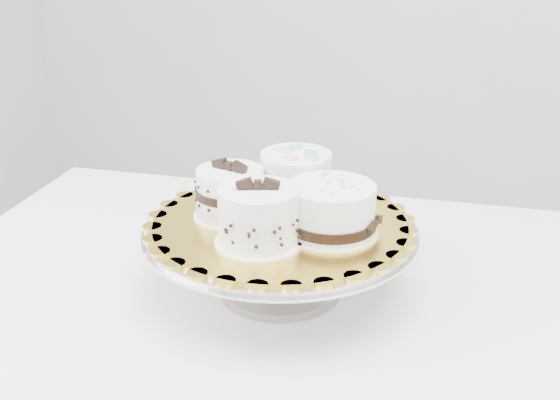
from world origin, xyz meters
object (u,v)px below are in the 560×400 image
at_px(cake_banded, 230,195).
at_px(cake_dots, 296,178).
at_px(table, 297,334).
at_px(cake_ribbon, 332,211).
at_px(cake_stand, 280,246).
at_px(cake_swirl, 258,217).
at_px(cake_board, 280,223).

relative_size(cake_banded, cake_dots, 0.87).
height_order(table, cake_ribbon, cake_ribbon).
relative_size(cake_dots, cake_ribbon, 0.92).
relative_size(cake_stand, cake_ribbon, 2.83).
bearing_deg(cake_ribbon, cake_swirl, -136.30).
bearing_deg(cake_ribbon, cake_dots, 139.22).
bearing_deg(cake_banded, cake_board, 14.61).
height_order(cake_stand, cake_board, cake_board).
bearing_deg(cake_stand, cake_banded, -175.90).
bearing_deg(cake_stand, cake_dots, 93.67).
height_order(cake_banded, cake_dots, cake_banded).
relative_size(cake_board, cake_dots, 2.82).
bearing_deg(cake_board, cake_banded, -175.90).
xyz_separation_m(table, cake_ribbon, (0.06, -0.02, 0.23)).
xyz_separation_m(cake_dots, cake_ribbon, (0.08, -0.08, -0.01)).
distance_m(cake_stand, cake_dots, 0.11).
xyz_separation_m(cake_banded, cake_dots, (0.07, 0.08, 0.01)).
relative_size(cake_swirl, cake_ribbon, 0.99).
bearing_deg(cake_board, cake_dots, 93.67).
xyz_separation_m(cake_stand, cake_banded, (-0.07, -0.01, 0.07)).
relative_size(cake_board, cake_ribbon, 2.60).
bearing_deg(cake_swirl, cake_ribbon, 17.50).
distance_m(cake_board, cake_dots, 0.09).
bearing_deg(cake_banded, cake_stand, 14.61).
distance_m(table, cake_dots, 0.24).
relative_size(table, cake_banded, 11.33).
xyz_separation_m(cake_stand, cake_swirl, (-0.00, -0.07, 0.07)).
bearing_deg(cake_ribbon, cake_stand, 179.54).
height_order(cake_board, cake_ribbon, cake_ribbon).
bearing_deg(table, cake_board, -146.92).
bearing_deg(cake_banded, table, 24.14).
distance_m(cake_banded, cake_ribbon, 0.15).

